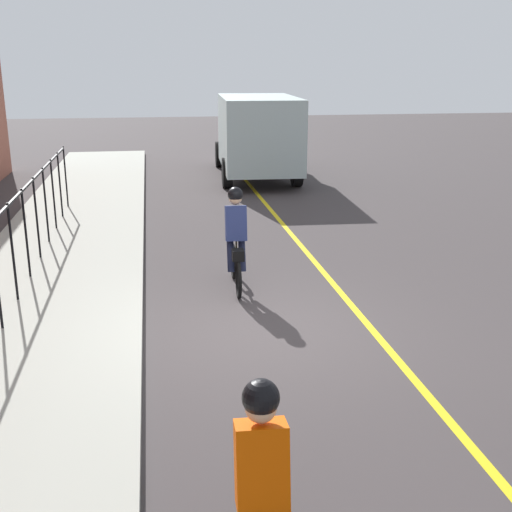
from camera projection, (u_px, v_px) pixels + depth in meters
ground_plane at (265, 331)px, 9.64m from camera, size 80.00×80.00×0.00m
lane_line_centre at (368, 324)px, 9.88m from camera, size 36.00×0.12×0.01m
sidewalk at (27, 342)px, 9.09m from camera, size 40.00×3.20×0.15m
iron_fence at (3, 243)px, 9.63m from camera, size 15.61×0.04×1.60m
cyclist_lead at (236, 240)px, 11.17m from camera, size 1.71×0.37×1.83m
cyclist_follow at (261, 500)px, 4.52m from camera, size 1.71×0.37×1.83m
box_truck_background at (256, 132)px, 22.09m from camera, size 6.82×2.81×2.78m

